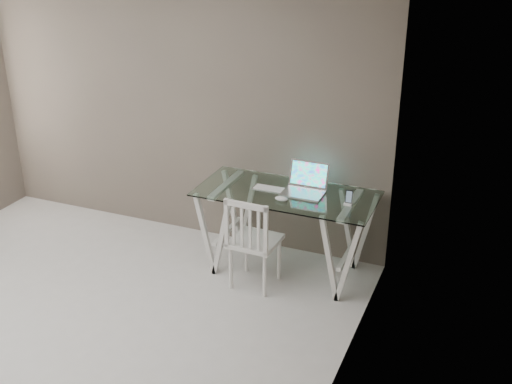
% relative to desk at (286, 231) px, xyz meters
% --- Properties ---
extents(desk, '(1.50, 0.70, 0.75)m').
position_rel_desk_xyz_m(desk, '(0.00, 0.00, 0.00)').
color(desk, silver).
rests_on(desk, ground).
extents(chair, '(0.39, 0.39, 0.83)m').
position_rel_desk_xyz_m(chair, '(-0.16, -0.36, 0.07)').
color(chair, silver).
rests_on(chair, ground).
extents(laptop, '(0.34, 0.31, 0.23)m').
position_rel_desk_xyz_m(laptop, '(0.14, 0.09, 0.42)').
color(laptop, '#B4B3B8').
rests_on(laptop, desk).
extents(keyboard, '(0.30, 0.13, 0.01)m').
position_rel_desk_xyz_m(keyboard, '(-0.15, 0.01, 0.37)').
color(keyboard, silver).
rests_on(keyboard, desk).
extents(mouse, '(0.11, 0.06, 0.03)m').
position_rel_desk_xyz_m(mouse, '(0.02, -0.17, 0.38)').
color(mouse, white).
rests_on(mouse, desk).
extents(phone_dock, '(0.06, 0.06, 0.12)m').
position_rel_desk_xyz_m(phone_dock, '(0.54, -0.03, 0.40)').
color(phone_dock, white).
rests_on(phone_dock, desk).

